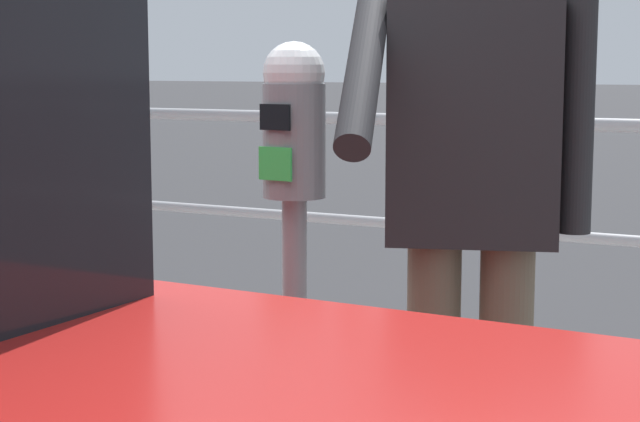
% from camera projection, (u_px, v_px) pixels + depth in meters
% --- Properties ---
extents(parking_meter, '(0.17, 0.19, 1.43)m').
position_uv_depth(parking_meter, '(294.00, 183.00, 2.93)').
color(parking_meter, slate).
rests_on(parking_meter, sidewalk_curb).
extents(pedestrian_at_meter, '(0.62, 0.75, 1.77)m').
position_uv_depth(pedestrian_at_meter, '(472.00, 190.00, 2.89)').
color(pedestrian_at_meter, brown).
rests_on(pedestrian_at_meter, sidewalk_curb).
extents(background_railing, '(24.06, 0.06, 1.14)m').
position_uv_depth(background_railing, '(441.00, 185.00, 4.96)').
color(background_railing, gray).
rests_on(background_railing, sidewalk_curb).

